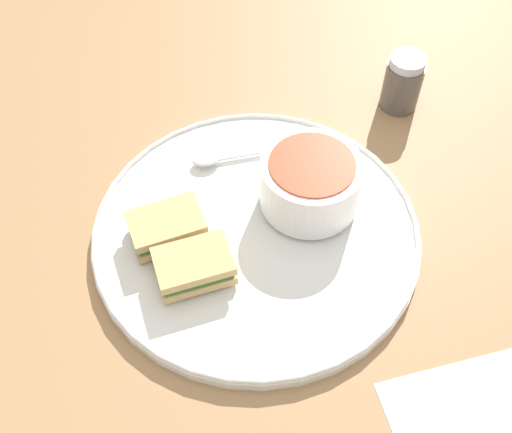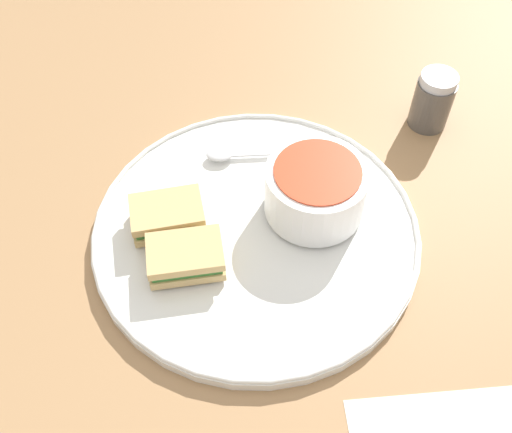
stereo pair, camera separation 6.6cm
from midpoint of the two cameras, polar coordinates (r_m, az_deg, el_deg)
The scene contains 7 objects.
ground_plane at distance 0.69m, azimuth 2.74°, elevation -1.93°, with size 2.40×2.40×0.00m, color #9E754C.
plate at distance 0.68m, azimuth 2.77°, elevation -1.49°, with size 0.37×0.37×0.02m.
soup_bowl at distance 0.67m, azimuth 8.50°, elevation 2.36°, with size 0.11×0.11×0.06m.
spoon at distance 0.74m, azimuth -0.02°, elevation 5.84°, with size 0.13×0.02×0.01m.
sandwich_half_near at distance 0.67m, azimuth -5.66°, elevation -0.07°, with size 0.09×0.06×0.03m.
sandwich_half_far at distance 0.63m, azimuth -3.78°, elevation -4.05°, with size 0.08×0.06×0.03m.
salt_shaker at distance 0.82m, azimuth 18.74°, elevation 10.29°, with size 0.05×0.05×0.08m.
Camera 2 is at (-0.03, -0.40, 0.56)m, focal length 42.00 mm.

